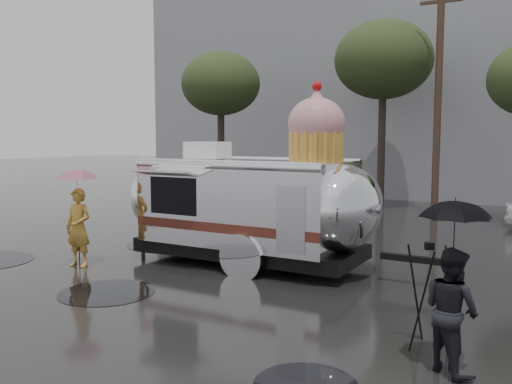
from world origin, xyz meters
The scene contains 13 objects.
ground centered at (0.00, 0.00, 0.00)m, with size 120.00×120.00×0.00m, color black.
puddles centered at (-3.04, 2.01, 0.01)m, with size 12.29×10.96×0.01m.
grey_building centered at (-4.00, 24.00, 6.50)m, with size 22.00×12.00×13.00m, color slate.
utility_pole centered at (2.50, 14.00, 4.62)m, with size 1.60×0.28×9.00m.
tree_left centered at (-7.00, 13.00, 5.48)m, with size 3.64×3.64×6.95m.
tree_mid centered at (0.00, 15.00, 6.34)m, with size 4.20×4.20×8.03m.
barricade_row centered at (-5.55, 9.96, 0.52)m, with size 4.30×0.80×1.00m.
airstream_trailer centered at (0.28, 3.07, 1.55)m, with size 8.21×3.13×4.42m.
person_left centered at (-3.22, 0.80, 0.94)m, with size 0.67×0.45×1.87m, color gold.
umbrella_pink centered at (-3.22, 0.80, 1.96)m, with size 1.20×1.20×2.37m.
person_right centered at (5.59, -1.02, 0.83)m, with size 0.80×0.44×1.67m, color black.
umbrella_black centered at (5.59, -1.02, 1.93)m, with size 1.13×1.13×2.32m.
tripod centered at (5.15, -0.33, 0.95)m, with size 0.65×0.60×1.59m.
Camera 1 is at (6.70, -8.30, 3.10)m, focal length 38.00 mm.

